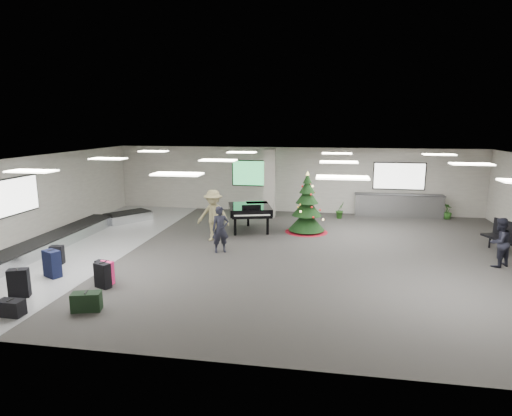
% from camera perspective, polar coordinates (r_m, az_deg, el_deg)
% --- Properties ---
extents(ground, '(18.00, 18.00, 0.00)m').
position_cam_1_polar(ground, '(14.79, 2.71, -5.95)').
color(ground, '#312F2C').
rests_on(ground, ground).
extents(room_envelope, '(18.02, 14.02, 3.21)m').
position_cam_1_polar(room_envelope, '(14.98, 1.65, 3.43)').
color(room_envelope, '#9F9A91').
rests_on(room_envelope, ground).
extents(baggage_carousel, '(2.28, 9.71, 0.43)m').
position_cam_1_polar(baggage_carousel, '(17.38, -23.97, -3.57)').
color(baggage_carousel, silver).
rests_on(baggage_carousel, ground).
extents(service_counter, '(4.05, 0.65, 1.08)m').
position_cam_1_polar(service_counter, '(21.29, 18.44, 0.34)').
color(service_counter, silver).
rests_on(service_counter, ground).
extents(suitcase_0, '(0.55, 0.43, 0.77)m').
position_cam_1_polar(suitcase_0, '(12.57, -29.05, -8.76)').
color(suitcase_0, black).
rests_on(suitcase_0, ground).
extents(suitcase_1, '(0.50, 0.38, 0.71)m').
position_cam_1_polar(suitcase_1, '(12.38, -19.77, -8.45)').
color(suitcase_1, black).
rests_on(suitcase_1, ground).
extents(pink_suitcase, '(0.44, 0.30, 0.66)m').
position_cam_1_polar(pink_suitcase, '(12.61, -19.38, -8.17)').
color(pink_suitcase, '#FF216F').
rests_on(pink_suitcase, ground).
extents(suitcase_3, '(0.39, 0.24, 0.57)m').
position_cam_1_polar(suitcase_3, '(13.03, -19.80, -7.77)').
color(suitcase_3, black).
rests_on(suitcase_3, ground).
extents(navy_suitcase, '(0.59, 0.49, 0.81)m').
position_cam_1_polar(navy_suitcase, '(13.72, -25.55, -6.72)').
color(navy_suitcase, black).
rests_on(navy_suitcase, ground).
extents(green_duffel, '(0.74, 0.50, 0.47)m').
position_cam_1_polar(green_duffel, '(11.12, -21.66, -11.52)').
color(green_duffel, black).
rests_on(green_duffel, ground).
extents(suitcase_7, '(0.44, 0.27, 0.63)m').
position_cam_1_polar(suitcase_7, '(12.67, -19.45, -8.14)').
color(suitcase_7, black).
rests_on(suitcase_7, ground).
extents(suitcase_8, '(0.43, 0.29, 0.61)m').
position_cam_1_polar(suitcase_8, '(14.93, -24.99, -5.67)').
color(suitcase_8, black).
rests_on(suitcase_8, ground).
extents(black_duffel, '(0.59, 0.33, 0.40)m').
position_cam_1_polar(black_duffel, '(11.59, -29.86, -11.49)').
color(black_duffel, black).
rests_on(black_duffel, ground).
extents(christmas_tree, '(1.75, 1.75, 2.50)m').
position_cam_1_polar(christmas_tree, '(17.43, 6.78, -0.45)').
color(christmas_tree, maroon).
rests_on(christmas_tree, ground).
extents(grand_piano, '(2.13, 2.49, 1.22)m').
position_cam_1_polar(grand_piano, '(17.50, -0.83, -0.28)').
color(grand_piano, black).
rests_on(grand_piano, ground).
extents(bench, '(1.19, 1.78, 1.07)m').
position_cam_1_polar(bench, '(16.85, 30.71, -3.28)').
color(bench, black).
rests_on(bench, ground).
extents(traveler_a, '(0.69, 0.60, 1.60)m').
position_cam_1_polar(traveler_a, '(14.66, -4.77, -2.87)').
color(traveler_a, black).
rests_on(traveler_a, ground).
extents(traveler_b, '(1.31, 0.82, 1.94)m').
position_cam_1_polar(traveler_b, '(16.11, -5.70, -0.99)').
color(traveler_b, '#8E8358').
rests_on(traveler_b, ground).
extents(traveler_bench, '(0.95, 0.91, 1.55)m').
position_cam_1_polar(traveler_bench, '(15.15, 29.67, -4.00)').
color(traveler_bench, black).
rests_on(traveler_bench, ground).
extents(potted_plant_left, '(0.54, 0.55, 0.78)m').
position_cam_1_polar(potted_plant_left, '(20.28, 11.15, -0.27)').
color(potted_plant_left, '#1A4516').
rests_on(potted_plant_left, ground).
extents(potted_plant_right, '(0.57, 0.57, 0.73)m').
position_cam_1_polar(potted_plant_right, '(21.63, 24.14, -0.41)').
color(potted_plant_right, '#1A4516').
rests_on(potted_plant_right, ground).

